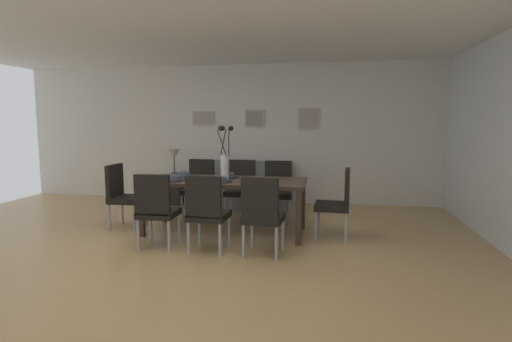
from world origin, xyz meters
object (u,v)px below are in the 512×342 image
object	(u,v)px
dining_chair_near_left	(156,207)
table_lamp	(174,156)
dining_chair_far_left	(207,210)
dining_chair_far_right	(241,186)
dining_chair_head_east	(338,200)
bowl_far_left	(221,179)
dining_chair_head_west	(122,193)
dining_chair_mid_right	(278,188)
sofa	(241,191)
framed_picture_right	(309,118)
framed_picture_left	(203,119)
dining_chair_near_right	(199,185)
framed_picture_center	(255,118)
bowl_near_left	(173,178)
dining_chair_mid_left	(262,212)
bowl_near_right	(184,174)
centerpiece_vase	(225,159)
dining_table	(225,185)
bowl_far_right	(228,175)
side_table	(175,190)

from	to	relation	value
dining_chair_near_left	table_lamp	size ratio (longest dim) A/B	1.80
dining_chair_far_left	dining_chair_far_right	world-z (taller)	same
dining_chair_head_east	bowl_far_left	size ratio (longest dim) A/B	5.41
dining_chair_head_west	dining_chair_mid_right	bearing A→B (deg)	21.67
sofa	framed_picture_right	xyz separation A→B (m)	(1.19, 0.48, 1.31)
dining_chair_far_left	framed_picture_left	bearing A→B (deg)	108.23
dining_chair_near_right	framed_picture_center	world-z (taller)	framed_picture_center
dining_chair_near_left	bowl_near_left	bearing A→B (deg)	92.82
dining_chair_far_right	framed_picture_left	distance (m)	2.02
table_lamp	framed_picture_center	size ratio (longest dim) A/B	1.36
dining_chair_mid_left	bowl_near_right	world-z (taller)	dining_chair_mid_left
dining_chair_far_right	dining_chair_head_west	bearing A→B (deg)	-149.55
dining_chair_head_west	centerpiece_vase	size ratio (longest dim) A/B	1.25
dining_chair_near_left	dining_chair_near_right	bearing A→B (deg)	90.82
dining_table	bowl_far_left	distance (m)	0.23
dining_chair_far_right	sofa	size ratio (longest dim) A/B	0.51
bowl_near_left	framed_picture_center	bearing A→B (deg)	74.94
dining_chair_far_left	dining_chair_mid_right	world-z (taller)	same
dining_chair_head_west	dining_chair_head_east	bearing A→B (deg)	0.52
dining_chair_mid_left	dining_chair_head_west	xyz separation A→B (m)	(-2.18, 0.85, 0.00)
dining_chair_near_right	bowl_far_left	size ratio (longest dim) A/B	5.41
dining_chair_far_right	bowl_far_right	size ratio (longest dim) A/B	5.41
dining_chair_near_right	sofa	bearing A→B (deg)	61.69
dining_chair_far_right	dining_chair_head_east	xyz separation A→B (m)	(1.50, -0.88, 0.00)
table_lamp	dining_chair_head_east	bearing A→B (deg)	-30.00
dining_chair_far_right	bowl_near_left	xyz separation A→B (m)	(-0.69, -1.10, 0.27)
dining_chair_near_right	bowl_far_right	bearing A→B (deg)	-45.42
centerpiece_vase	side_table	xyz separation A→B (m)	(-1.41, 1.71, -0.76)
centerpiece_vase	framed_picture_center	bearing A→B (deg)	90.02
dining_table	framed_picture_left	world-z (taller)	framed_picture_left
side_table	dining_chair_mid_left	bearing A→B (deg)	-51.11
dining_chair_near_right	dining_chair_head_west	size ratio (longest dim) A/B	1.00
centerpiece_vase	bowl_near_left	xyz separation A→B (m)	(-0.66, -0.21, -0.24)
dining_chair_mid_left	table_lamp	distance (m)	3.33
dining_chair_near_left	dining_chair_far_left	distance (m)	0.64
table_lamp	bowl_far_left	bearing A→B (deg)	-53.62
dining_table	framed_picture_right	xyz separation A→B (m)	(1.01, 2.25, 0.92)
dining_chair_near_left	dining_chair_mid_right	world-z (taller)	same
table_lamp	centerpiece_vase	bearing A→B (deg)	-50.40
dining_chair_near_right	framed_picture_center	bearing A→B (deg)	64.61
dining_chair_near_right	table_lamp	bearing A→B (deg)	132.09
dining_chair_far_left	centerpiece_vase	bearing A→B (deg)	90.45
framed_picture_left	framed_picture_center	distance (m)	1.01
dining_chair_mid_right	bowl_near_right	bearing A→B (deg)	-153.83
dining_table	dining_chair_far_right	distance (m)	0.91
dining_chair_near_right	dining_chair_far_left	world-z (taller)	same
dining_chair_far_left	framed_picture_center	xyz separation A→B (m)	(-0.01, 3.10, 1.08)
dining_chair_mid_right	framed_picture_center	distance (m)	1.88
dining_chair_mid_left	dining_chair_near_right	bearing A→B (deg)	127.22
framed_picture_left	framed_picture_right	xyz separation A→B (m)	(2.03, -0.00, 0.00)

